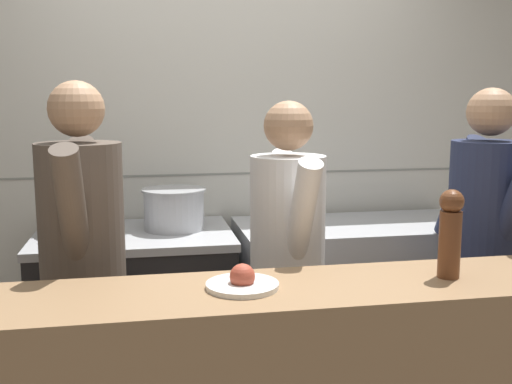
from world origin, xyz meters
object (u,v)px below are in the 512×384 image
Objects in this scene: sauce_pot at (174,208)px; plated_dish_main at (242,282)px; oven_range at (137,315)px; chef_line at (483,246)px; pepper_mill at (450,232)px; stock_pot at (80,214)px; chef_head_cook at (83,265)px; chef_sous at (287,264)px.

plated_dish_main is at bearing -82.85° from sauce_pot.
oven_range is 1.78m from chef_line.
oven_range is 3.23× the size of pepper_mill.
stock_pot is 0.72m from chef_head_cook.
chef_head_cook is (-0.56, 0.55, -0.07)m from plated_dish_main.
chef_head_cook reaches higher than chef_sous.
pepper_mill is (0.89, -1.27, 0.12)m from sauce_pot.
pepper_mill is at bearing -55.10° from sauce_pot.
chef_line is at bearing -1.68° from chef_sous.
chef_head_cook is at bearing -119.81° from sauce_pot.
oven_range is 0.61m from stock_pot.
chef_sous is (0.66, -0.65, 0.43)m from oven_range.
sauce_pot is 0.20× the size of chef_head_cook.
pepper_mill is at bearing -55.46° from chef_sous.
plated_dish_main is 0.64m from chef_sous.
pepper_mill is 0.19× the size of chef_line.
chef_line is at bearing 49.88° from pepper_mill.
pepper_mill is (1.37, -1.28, 0.14)m from stock_pot.
pepper_mill reaches higher than sauce_pot.
chef_sous is (0.85, 0.01, -0.04)m from chef_head_cook.
plated_dish_main is (0.16, -1.26, -0.03)m from sauce_pot.
chef_sous reaches higher than oven_range.
chef_head_cook reaches higher than pepper_mill.
chef_line is at bearing -20.10° from stock_pot.
chef_line is (0.94, 0.02, 0.03)m from chef_sous.
chef_line is (1.79, 0.03, -0.01)m from chef_head_cook.
sauce_pot is at bearing 97.15° from plated_dish_main.
stock_pot is 1.03× the size of sauce_pot.
chef_sous reaches higher than sauce_pot.
stock_pot is 0.48m from sauce_pot.
sauce_pot is at bearing 124.90° from pepper_mill.
oven_range is 0.60m from sauce_pot.
chef_head_cook reaches higher than sauce_pot.
oven_range is 0.62× the size of chef_line.
pepper_mill is at bearing -43.02° from stock_pot.
stock_pot is 1.42m from plated_dish_main.
chef_head_cook reaches higher than oven_range.
chef_sous is at bearing 62.63° from plated_dish_main.
pepper_mill is at bearing -48.17° from oven_range.
chef_line is at bearing -21.61° from oven_range.
chef_line reaches higher than plated_dish_main.
sauce_pot is at bearing 147.73° from chef_line.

